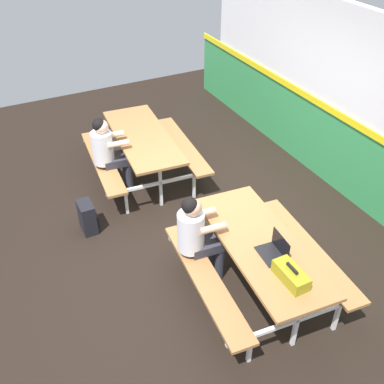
{
  "coord_description": "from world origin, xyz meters",
  "views": [
    {
      "loc": [
        4.22,
        -2.13,
        4.03
      ],
      "look_at": [
        0.0,
        0.0,
        0.55
      ],
      "focal_mm": 42.25,
      "sensor_mm": 36.0,
      "label": 1
    }
  ],
  "objects_px": {
    "laptop_dark": "(274,251)",
    "toolbox_grey": "(291,275)",
    "backpack_dark": "(88,217)",
    "student_nearer": "(108,149)",
    "student_further": "(197,233)",
    "picnic_table_right": "(260,254)",
    "picnic_table_left": "(143,145)"
  },
  "relations": [
    {
      "from": "student_nearer",
      "to": "student_further",
      "type": "relative_size",
      "value": 1.0
    },
    {
      "from": "picnic_table_left",
      "to": "toolbox_grey",
      "type": "relative_size",
      "value": 5.01
    },
    {
      "from": "picnic_table_right",
      "to": "laptop_dark",
      "type": "xyz_separation_m",
      "value": [
        0.2,
        0.02,
        0.21
      ]
    },
    {
      "from": "backpack_dark",
      "to": "student_further",
      "type": "bearing_deg",
      "value": 32.22
    },
    {
      "from": "student_further",
      "to": "toolbox_grey",
      "type": "bearing_deg",
      "value": 23.84
    },
    {
      "from": "student_nearer",
      "to": "student_further",
      "type": "xyz_separation_m",
      "value": [
        2.17,
        0.31,
        0.0
      ]
    },
    {
      "from": "picnic_table_left",
      "to": "toolbox_grey",
      "type": "xyz_separation_m",
      "value": [
        3.33,
        0.21,
        0.24
      ]
    },
    {
      "from": "picnic_table_left",
      "to": "backpack_dark",
      "type": "bearing_deg",
      "value": -53.52
    },
    {
      "from": "student_nearer",
      "to": "toolbox_grey",
      "type": "relative_size",
      "value": 3.02
    },
    {
      "from": "student_further",
      "to": "toolbox_grey",
      "type": "xyz_separation_m",
      "value": [
        1.06,
        0.47,
        0.1
      ]
    },
    {
      "from": "picnic_table_right",
      "to": "backpack_dark",
      "type": "distance_m",
      "value": 2.4
    },
    {
      "from": "backpack_dark",
      "to": "picnic_table_right",
      "type": "bearing_deg",
      "value": 36.59
    },
    {
      "from": "student_nearer",
      "to": "toolbox_grey",
      "type": "bearing_deg",
      "value": 13.54
    },
    {
      "from": "picnic_table_right",
      "to": "student_nearer",
      "type": "bearing_deg",
      "value": -162.67
    },
    {
      "from": "laptop_dark",
      "to": "toolbox_grey",
      "type": "bearing_deg",
      "value": -10.66
    },
    {
      "from": "toolbox_grey",
      "to": "student_further",
      "type": "bearing_deg",
      "value": -156.16
    },
    {
      "from": "student_further",
      "to": "backpack_dark",
      "type": "bearing_deg",
      "value": -147.78
    },
    {
      "from": "student_nearer",
      "to": "laptop_dark",
      "type": "distance_m",
      "value": 2.98
    },
    {
      "from": "student_nearer",
      "to": "student_further",
      "type": "distance_m",
      "value": 2.19
    },
    {
      "from": "picnic_table_left",
      "to": "laptop_dark",
      "type": "distance_m",
      "value": 2.98
    },
    {
      "from": "student_nearer",
      "to": "backpack_dark",
      "type": "height_order",
      "value": "student_nearer"
    },
    {
      "from": "picnic_table_left",
      "to": "student_further",
      "type": "relative_size",
      "value": 1.66
    },
    {
      "from": "picnic_table_right",
      "to": "backpack_dark",
      "type": "bearing_deg",
      "value": -143.41
    },
    {
      "from": "picnic_table_left",
      "to": "toolbox_grey",
      "type": "bearing_deg",
      "value": 3.58
    },
    {
      "from": "picnic_table_left",
      "to": "laptop_dark",
      "type": "relative_size",
      "value": 5.93
    },
    {
      "from": "picnic_table_left",
      "to": "student_nearer",
      "type": "xyz_separation_m",
      "value": [
        0.11,
        -0.57,
        0.13
      ]
    },
    {
      "from": "picnic_table_left",
      "to": "student_nearer",
      "type": "relative_size",
      "value": 1.66
    },
    {
      "from": "laptop_dark",
      "to": "backpack_dark",
      "type": "distance_m",
      "value": 2.61
    },
    {
      "from": "student_nearer",
      "to": "picnic_table_left",
      "type": "bearing_deg",
      "value": 100.84
    },
    {
      "from": "picnic_table_right",
      "to": "student_further",
      "type": "relative_size",
      "value": 1.66
    },
    {
      "from": "laptop_dark",
      "to": "toolbox_grey",
      "type": "height_order",
      "value": "laptop_dark"
    },
    {
      "from": "picnic_table_right",
      "to": "picnic_table_left",
      "type": "bearing_deg",
      "value": -174.65
    }
  ]
}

